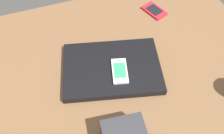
% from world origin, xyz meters
% --- Properties ---
extents(desk_surface, '(1.20, 0.80, 0.03)m').
position_xyz_m(desk_surface, '(0.00, 0.00, 0.01)').
color(desk_surface, brown).
rests_on(desk_surface, ground).
extents(laptop_closed, '(0.38, 0.30, 0.03)m').
position_xyz_m(laptop_closed, '(0.03, -0.01, 0.04)').
color(laptop_closed, black).
rests_on(laptop_closed, desk_surface).
extents(cell_phone_on_laptop, '(0.07, 0.11, 0.01)m').
position_xyz_m(cell_phone_on_laptop, '(0.04, -0.05, 0.06)').
color(cell_phone_on_laptop, silver).
rests_on(cell_phone_on_laptop, laptop_closed).
extents(cell_phone_on_desk, '(0.09, 0.11, 0.01)m').
position_xyz_m(cell_phone_on_desk, '(0.29, 0.21, 0.04)').
color(cell_phone_on_desk, red).
rests_on(cell_phone_on_desk, desk_surface).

